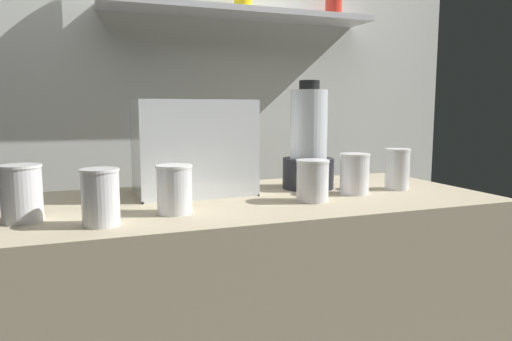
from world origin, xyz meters
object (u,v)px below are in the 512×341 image
at_px(juice_cup_carrot_right, 313,183).
at_px(juice_cup_orange_far_right, 354,177).
at_px(juice_cup_mango_left, 101,200).
at_px(juice_cup_beet_rightmost, 397,171).
at_px(juice_cup_pomegranate_middle, 175,193).
at_px(juice_cup_mango_far_left, 22,195).
at_px(blender_pitcher, 308,147).
at_px(carrot_display_bin, 192,164).

xyz_separation_m(juice_cup_carrot_right, juice_cup_orange_far_right, (0.17, 0.06, 0.00)).
relative_size(juice_cup_mango_left, juice_cup_carrot_right, 1.09).
bearing_deg(juice_cup_beet_rightmost, juice_cup_pomegranate_middle, -172.01).
xyz_separation_m(juice_cup_mango_far_left, juice_cup_mango_left, (0.17, -0.10, -0.00)).
bearing_deg(juice_cup_mango_far_left, blender_pitcher, 12.80).
bearing_deg(carrot_display_bin, juice_cup_beet_rightmost, -14.33).
height_order(juice_cup_mango_left, juice_cup_carrot_right, juice_cup_mango_left).
height_order(juice_cup_mango_far_left, juice_cup_orange_far_right, juice_cup_mango_far_left).
bearing_deg(juice_cup_mango_far_left, juice_cup_orange_far_right, 2.71).
distance_m(carrot_display_bin, juice_cup_pomegranate_middle, 0.29).
distance_m(juice_cup_pomegranate_middle, juice_cup_carrot_right, 0.40).
xyz_separation_m(juice_cup_mango_far_left, juice_cup_orange_far_right, (0.92, 0.04, -0.01)).
xyz_separation_m(juice_cup_mango_left, juice_cup_orange_far_right, (0.75, 0.14, -0.00)).
bearing_deg(juice_cup_mango_left, juice_cup_orange_far_right, 10.81).
height_order(carrot_display_bin, juice_cup_pomegranate_middle, carrot_display_bin).
distance_m(juice_cup_pomegranate_middle, juice_cup_beet_rightmost, 0.76).
bearing_deg(blender_pitcher, juice_cup_mango_far_left, -167.20).
distance_m(juice_cup_mango_left, juice_cup_carrot_right, 0.58).
relative_size(carrot_display_bin, blender_pitcher, 0.99).
bearing_deg(juice_cup_mango_left, juice_cup_beet_rightmost, 10.37).
height_order(carrot_display_bin, juice_cup_mango_left, carrot_display_bin).
distance_m(carrot_display_bin, juice_cup_mango_left, 0.44).
height_order(blender_pitcher, juice_cup_carrot_right, blender_pitcher).
relative_size(blender_pitcher, juice_cup_carrot_right, 2.97).
height_order(juice_cup_pomegranate_middle, juice_cup_beet_rightmost, juice_cup_beet_rightmost).
xyz_separation_m(carrot_display_bin, juice_cup_mango_left, (-0.28, -0.33, -0.03)).
bearing_deg(carrot_display_bin, juice_cup_mango_far_left, -152.62).
xyz_separation_m(carrot_display_bin, juice_cup_carrot_right, (0.29, -0.25, -0.04)).
bearing_deg(juice_cup_mango_left, carrot_display_bin, 49.69).
bearing_deg(juice_cup_orange_far_right, juice_cup_carrot_right, -161.41).
bearing_deg(juice_cup_pomegranate_middle, juice_cup_mango_far_left, 174.28).
relative_size(juice_cup_pomegranate_middle, juice_cup_orange_far_right, 0.98).
distance_m(juice_cup_mango_left, juice_cup_pomegranate_middle, 0.19).
distance_m(juice_cup_mango_far_left, juice_cup_carrot_right, 0.75).
bearing_deg(carrot_display_bin, juice_cup_mango_left, -130.31).
xyz_separation_m(blender_pitcher, juice_cup_mango_left, (-0.66, -0.29, -0.08)).
distance_m(juice_cup_mango_far_left, juice_cup_beet_rightmost, 1.10).
height_order(juice_cup_mango_left, juice_cup_orange_far_right, juice_cup_mango_left).
relative_size(juice_cup_orange_far_right, juice_cup_beet_rightmost, 0.94).
bearing_deg(juice_cup_orange_far_right, juice_cup_beet_rightmost, 8.51).
height_order(juice_cup_carrot_right, juice_cup_orange_far_right, juice_cup_orange_far_right).
relative_size(juice_cup_mango_far_left, juice_cup_mango_left, 1.04).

